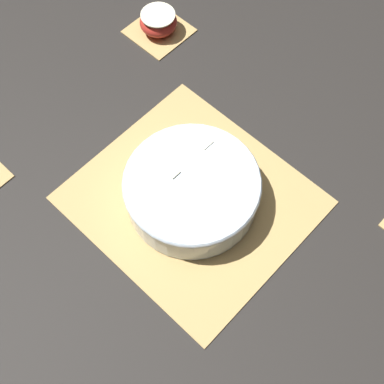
% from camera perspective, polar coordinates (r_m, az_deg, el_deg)
% --- Properties ---
extents(ground_plane, '(6.00, 6.00, 0.00)m').
position_cam_1_polar(ground_plane, '(1.04, 0.00, -0.90)').
color(ground_plane, black).
extents(bamboo_mat_center, '(0.42, 0.38, 0.01)m').
position_cam_1_polar(bamboo_mat_center, '(1.04, 0.00, -0.83)').
color(bamboo_mat_center, tan).
rests_on(bamboo_mat_center, ground_plane).
extents(coaster_mat_far_left, '(0.13, 0.13, 0.01)m').
position_cam_1_polar(coaster_mat_far_left, '(1.30, -3.54, 16.81)').
color(coaster_mat_far_left, tan).
rests_on(coaster_mat_far_left, ground_plane).
extents(fruit_salad_bowl, '(0.26, 0.26, 0.08)m').
position_cam_1_polar(fruit_salad_bowl, '(1.00, -0.01, 0.33)').
color(fruit_salad_bowl, silver).
rests_on(fruit_salad_bowl, bamboo_mat_center).
extents(apple_half, '(0.09, 0.09, 0.05)m').
position_cam_1_polar(apple_half, '(1.28, -3.61, 17.67)').
color(apple_half, '#B72D23').
rests_on(apple_half, coaster_mat_far_left).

